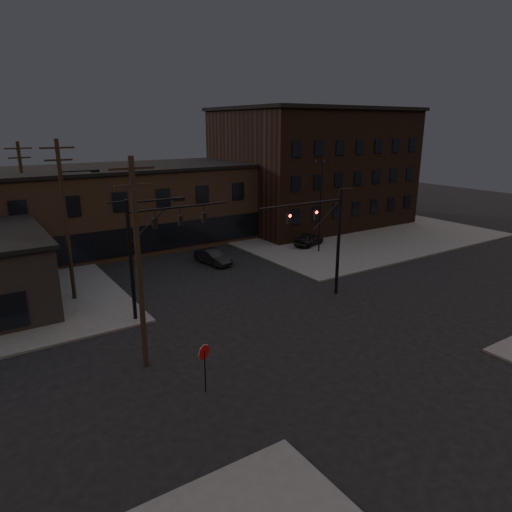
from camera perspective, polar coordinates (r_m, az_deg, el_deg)
The scene contains 15 objects.
ground at distance 28.39m, azimuth 6.48°, elevation -9.88°, with size 140.00×140.00×0.00m, color black.
sidewalk_ne at distance 57.94m, azimuth 9.39°, elevation 3.61°, with size 30.00×30.00×0.15m, color #474744.
building_row at distance 50.94m, azimuth -13.99°, elevation 6.15°, with size 40.00×12.00×8.00m, color brown.
building_right at distance 59.85m, azimuth 7.07°, elevation 10.82°, with size 22.00×16.00×14.00m, color black.
traffic_signal_near at distance 33.31m, azimuth 8.92°, elevation 2.97°, with size 7.12×0.24×8.00m.
traffic_signal_far at distance 30.07m, azimuth -13.18°, elevation 1.47°, with size 7.12×0.24×8.00m.
stop_sign at distance 22.12m, azimuth -6.46°, elevation -12.48°, with size 0.72×0.33×2.48m.
utility_pole_near at distance 23.52m, azimuth -14.33°, elevation -0.51°, with size 3.70×0.28×11.00m.
utility_pole_mid at distance 34.57m, azimuth -22.63°, elevation 4.42°, with size 3.70×0.28×11.50m.
utility_pole_far at distance 46.19m, azimuth -26.86°, elevation 6.15°, with size 2.20×0.28×11.00m.
lot_light_a at distance 45.17m, azimuth 8.10°, elevation 7.18°, with size 1.50×0.28×9.14m.
lot_light_b at distance 52.83m, azimuth 9.44°, elevation 8.41°, with size 1.50×0.28×9.14m.
parked_car_lot_a at distance 48.24m, azimuth 6.64°, elevation 2.12°, with size 1.60×3.97×1.35m, color black.
parked_car_lot_b at distance 51.20m, azimuth 3.57°, elevation 3.04°, with size 1.96×4.82×1.40m, color #B0B0B2.
car_crossing at distance 42.12m, azimuth -5.43°, elevation -0.11°, with size 1.44×4.13×1.36m, color black.
Camera 1 is at (-16.58, -19.43, 12.39)m, focal length 32.00 mm.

